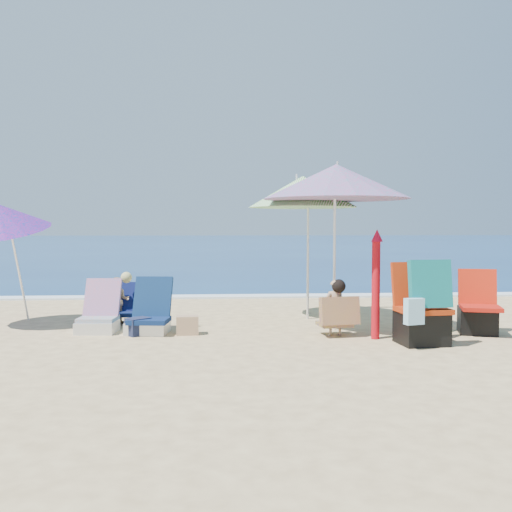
{
  "coord_description": "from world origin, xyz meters",
  "views": [
    {
      "loc": [
        -0.83,
        -7.09,
        1.52
      ],
      "look_at": [
        -0.3,
        1.0,
        1.1
      ],
      "focal_mm": 40.23,
      "sensor_mm": 36.0,
      "label": 1
    }
  ],
  "objects": [
    {
      "name": "ground",
      "position": [
        0.0,
        0.0,
        0.0
      ],
      "size": [
        120.0,
        120.0,
        0.0
      ],
      "color": "#D8BC84",
      "rests_on": "ground"
    },
    {
      "name": "sea",
      "position": [
        0.0,
        45.0,
        -0.05
      ],
      "size": [
        120.0,
        80.0,
        0.12
      ],
      "color": "navy",
      "rests_on": "ground"
    },
    {
      "name": "foam",
      "position": [
        0.0,
        5.1,
        0.02
      ],
      "size": [
        120.0,
        0.5,
        0.04
      ],
      "color": "white",
      "rests_on": "ground"
    },
    {
      "name": "umbrella_turquoise",
      "position": [
        0.89,
        1.21,
        2.17
      ],
      "size": [
        2.25,
        2.25,
        2.46
      ],
      "color": "white",
      "rests_on": "ground"
    },
    {
      "name": "umbrella_striped",
      "position": [
        0.55,
        2.28,
        2.08
      ],
      "size": [
        2.31,
        2.31,
        2.38
      ],
      "color": "silver",
      "rests_on": "ground"
    },
    {
      "name": "furled_umbrella",
      "position": [
        1.29,
        0.47,
        0.81
      ],
      "size": [
        0.18,
        0.18,
        1.48
      ],
      "color": "#B20C16",
      "rests_on": "ground"
    },
    {
      "name": "chair_navy",
      "position": [
        -1.82,
        1.12,
        0.21
      ],
      "size": [
        0.65,
        0.78,
        0.78
      ],
      "color": "#0D2049",
      "rests_on": "ground"
    },
    {
      "name": "chair_rainbow",
      "position": [
        -2.56,
        1.25,
        0.2
      ],
      "size": [
        0.58,
        0.72,
        0.75
      ],
      "color": "#D66F4B",
      "rests_on": "ground"
    },
    {
      "name": "camp_chair_left",
      "position": [
        2.83,
        0.73,
        0.27
      ],
      "size": [
        0.67,
        0.76,
        0.91
      ],
      "color": "#AF170C",
      "rests_on": "ground"
    },
    {
      "name": "camp_chair_right",
      "position": [
        1.77,
        0.06,
        0.4
      ],
      "size": [
        0.68,
        0.78,
        1.11
      ],
      "color": "#9D2A0B",
      "rests_on": "ground"
    },
    {
      "name": "person_center",
      "position": [
        0.79,
        0.68,
        0.38
      ],
      "size": [
        0.56,
        0.51,
        0.79
      ],
      "color": "tan",
      "rests_on": "ground"
    },
    {
      "name": "person_left",
      "position": [
        -2.38,
        1.96,
        0.37
      ],
      "size": [
        0.48,
        0.57,
        0.81
      ],
      "color": "tan",
      "rests_on": "ground"
    },
    {
      "name": "bag_navy_a",
      "position": [
        -1.96,
        0.95,
        0.12
      ],
      "size": [
        0.38,
        0.37,
        0.24
      ],
      "color": "#1A203A",
      "rests_on": "ground"
    },
    {
      "name": "bag_black_a",
      "position": [
        -2.63,
        1.67,
        0.13
      ],
      "size": [
        0.35,
        0.26,
        0.25
      ],
      "color": "black",
      "rests_on": "ground"
    },
    {
      "name": "bag_tan",
      "position": [
        -1.27,
        0.95,
        0.13
      ],
      "size": [
        0.32,
        0.24,
        0.26
      ],
      "color": "tan",
      "rests_on": "ground"
    },
    {
      "name": "bag_navy_b",
      "position": [
        2.02,
        0.62,
        0.15
      ],
      "size": [
        0.41,
        0.31,
        0.29
      ],
      "color": "#1B263C",
      "rests_on": "ground"
    }
  ]
}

